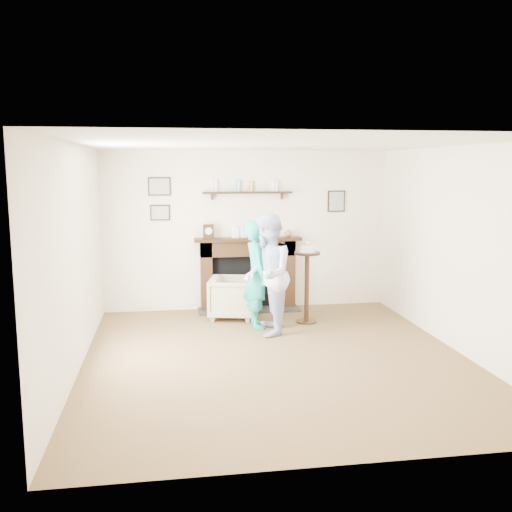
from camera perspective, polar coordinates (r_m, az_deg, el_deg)
The scene contains 6 objects.
ground at distance 6.88m, azimuth 2.03°, elevation -10.15°, with size 5.00×5.00×0.00m, color brown.
room_shell at distance 7.21m, azimuth 1.05°, elevation 3.96°, with size 4.54×5.02×2.52m.
armchair at distance 8.64m, azimuth -2.32°, elevation -6.17°, with size 0.66×0.68×0.62m, color #BAAC8A.
man at distance 7.83m, azimuth 1.13°, elevation -7.77°, with size 0.80×0.62×1.64m, color silver.
woman at distance 8.15m, azimuth 0.08°, elevation -7.09°, with size 0.55×0.36×1.51m, color teal.
pedestal_table at distance 8.25m, azimuth 5.12°, elevation -1.71°, with size 0.37×0.37×1.19m.
Camera 1 is at (-1.23, -6.39, 2.25)m, focal length 40.00 mm.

